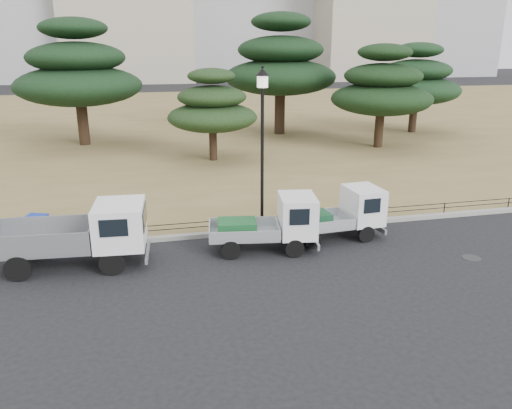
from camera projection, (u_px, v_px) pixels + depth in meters
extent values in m
plane|color=black|center=(270.00, 262.00, 16.01)|extent=(220.00, 220.00, 0.00)
cube|color=olive|center=(184.00, 121.00, 44.37)|extent=(120.00, 56.00, 0.15)
cube|color=gray|center=(252.00, 231.00, 18.40)|extent=(120.00, 0.25, 0.16)
cylinder|color=black|center=(112.00, 263.00, 14.98)|extent=(0.78, 0.21, 0.78)
cylinder|color=black|center=(118.00, 242.00, 16.56)|extent=(0.78, 0.21, 0.78)
cylinder|color=black|center=(18.00, 269.00, 14.59)|extent=(0.78, 0.21, 0.78)
cylinder|color=black|center=(33.00, 247.00, 16.18)|extent=(0.78, 0.21, 0.78)
cube|color=#2D2D30|center=(72.00, 249.00, 15.52)|extent=(4.39, 1.24, 0.14)
cube|color=gray|center=(44.00, 237.00, 15.27)|extent=(3.12, 1.91, 0.76)
cube|color=white|center=(120.00, 224.00, 15.52)|extent=(1.64, 1.95, 1.33)
cylinder|color=black|center=(295.00, 248.00, 16.27)|extent=(0.64, 0.26, 0.63)
cylinder|color=black|center=(289.00, 233.00, 17.58)|extent=(0.64, 0.26, 0.63)
cylinder|color=black|center=(231.00, 250.00, 16.11)|extent=(0.64, 0.26, 0.63)
cylinder|color=black|center=(230.00, 235.00, 17.42)|extent=(0.64, 0.26, 0.63)
cube|color=#2D2D30|center=(262.00, 237.00, 16.80)|extent=(3.44, 1.25, 0.15)
cube|color=#ABAEB2|center=(244.00, 230.00, 16.67)|extent=(2.50, 1.74, 0.42)
cube|color=white|center=(297.00, 215.00, 16.66)|extent=(1.38, 1.70, 1.34)
cube|color=#185529|center=(237.00, 227.00, 16.62)|extent=(1.40, 1.10, 0.46)
cylinder|color=black|center=(366.00, 234.00, 17.51)|extent=(0.61, 0.20, 0.61)
cylinder|color=black|center=(349.00, 222.00, 18.72)|extent=(0.61, 0.20, 0.61)
cylinder|color=black|center=(313.00, 240.00, 16.96)|extent=(0.61, 0.20, 0.61)
cylinder|color=black|center=(298.00, 227.00, 18.17)|extent=(0.61, 0.20, 0.61)
cube|color=#2D2D30|center=(333.00, 227.00, 17.80)|extent=(3.30, 0.96, 0.14)
cube|color=#BABCC2|center=(318.00, 221.00, 17.56)|extent=(2.33, 1.52, 0.40)
cube|color=white|center=(363.00, 205.00, 17.90)|extent=(1.23, 1.56, 1.28)
cube|color=#154A29|center=(312.00, 219.00, 17.47)|extent=(1.29, 0.97, 0.44)
cylinder|color=black|center=(262.00, 224.00, 18.72)|extent=(0.43, 0.43, 0.16)
cylinder|color=black|center=(262.00, 157.00, 17.94)|extent=(0.12, 0.12, 4.92)
cylinder|color=white|center=(262.00, 82.00, 17.12)|extent=(0.39, 0.39, 0.39)
cone|color=black|center=(263.00, 72.00, 17.03)|extent=(0.51, 0.51, 0.25)
cylinder|color=black|center=(251.00, 223.00, 18.46)|extent=(38.00, 0.03, 0.03)
cylinder|color=black|center=(251.00, 218.00, 18.40)|extent=(38.00, 0.03, 0.03)
cylinder|color=black|center=(251.00, 223.00, 18.46)|extent=(0.04, 0.04, 0.40)
cube|color=#1634AF|center=(30.00, 232.00, 17.24)|extent=(1.68, 1.46, 0.66)
cube|color=#1634AF|center=(36.00, 220.00, 17.02)|extent=(0.81, 0.76, 0.28)
cylinder|color=#2D2D30|center=(472.00, 258.00, 16.28)|extent=(0.60, 0.60, 0.01)
cylinder|color=black|center=(83.00, 121.00, 33.31)|extent=(0.71, 0.71, 3.17)
ellipsoid|color=black|center=(79.00, 86.00, 32.60)|extent=(8.14, 8.14, 2.61)
ellipsoid|color=black|center=(76.00, 57.00, 32.05)|extent=(6.22, 6.22, 1.99)
ellipsoid|color=black|center=(73.00, 28.00, 31.50)|extent=(4.29, 4.29, 1.37)
cylinder|color=black|center=(213.00, 143.00, 29.02)|extent=(0.46, 0.46, 2.04)
ellipsoid|color=#1C3216|center=(212.00, 117.00, 28.57)|extent=(5.15, 5.15, 1.65)
ellipsoid|color=#1C3216|center=(212.00, 97.00, 28.21)|extent=(3.93, 3.93, 1.26)
ellipsoid|color=#1C3216|center=(211.00, 76.00, 27.86)|extent=(2.71, 2.71, 0.87)
cylinder|color=black|center=(280.00, 111.00, 37.39)|extent=(0.77, 0.77, 3.41)
ellipsoid|color=black|center=(280.00, 77.00, 36.63)|extent=(8.20, 8.20, 2.62)
ellipsoid|color=black|center=(281.00, 50.00, 36.04)|extent=(6.26, 6.26, 2.00)
ellipsoid|color=black|center=(281.00, 22.00, 35.45)|extent=(4.32, 4.32, 1.38)
cylinder|color=black|center=(379.00, 128.00, 32.63)|extent=(0.57, 0.57, 2.55)
ellipsoid|color=black|center=(381.00, 99.00, 32.06)|extent=(6.48, 6.48, 2.07)
ellipsoid|color=black|center=(383.00, 76.00, 31.62)|extent=(4.95, 4.95, 1.58)
ellipsoid|color=black|center=(385.00, 52.00, 31.18)|extent=(3.42, 3.42, 1.09)
cylinder|color=black|center=(413.00, 115.00, 38.20)|extent=(0.58, 0.58, 2.58)
ellipsoid|color=black|center=(416.00, 90.00, 37.62)|extent=(6.60, 6.60, 2.11)
ellipsoid|color=black|center=(417.00, 70.00, 37.18)|extent=(5.04, 5.04, 1.61)
ellipsoid|color=black|center=(419.00, 50.00, 36.73)|extent=(3.48, 3.48, 1.11)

